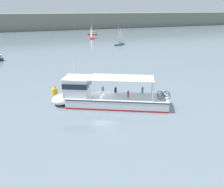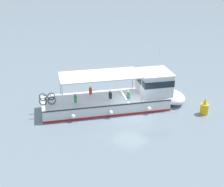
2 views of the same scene
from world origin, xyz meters
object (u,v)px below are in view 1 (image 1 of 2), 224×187
(sailboat_near_port, at_px, (92,37))
(channel_buoy, at_px, (55,91))
(motorboat_outer_anchorage, at_px, (93,34))
(sailboat_mid_channel, at_px, (119,43))
(ferry_main, at_px, (103,97))

(sailboat_near_port, relative_size, channel_buoy, 3.86)
(motorboat_outer_anchorage, bearing_deg, channel_buoy, -115.64)
(sailboat_mid_channel, height_order, channel_buoy, sailboat_mid_channel)
(channel_buoy, bearing_deg, sailboat_mid_channel, 53.03)
(sailboat_mid_channel, xyz_separation_m, channel_buoy, (-29.54, -39.24, 0.03))
(sailboat_near_port, xyz_separation_m, sailboat_mid_channel, (0.72, -19.80, 0.00))
(channel_buoy, bearing_deg, sailboat_near_port, 63.99)
(sailboat_near_port, height_order, motorboat_outer_anchorage, sailboat_near_port)
(sailboat_mid_channel, bearing_deg, ferry_main, -119.73)
(ferry_main, height_order, sailboat_near_port, sailboat_near_port)
(ferry_main, bearing_deg, motorboat_outer_anchorage, 68.46)
(sailboat_near_port, height_order, channel_buoy, sailboat_near_port)
(ferry_main, distance_m, motorboat_outer_anchorage, 83.37)
(sailboat_mid_channel, relative_size, channel_buoy, 3.86)
(ferry_main, bearing_deg, sailboat_near_port, 68.92)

